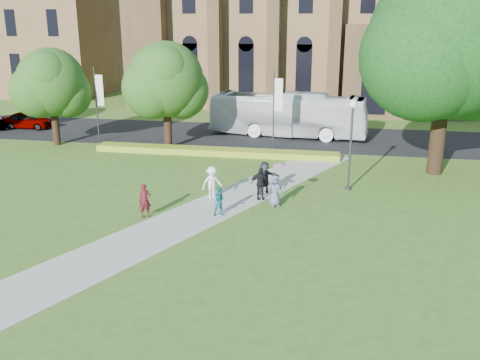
% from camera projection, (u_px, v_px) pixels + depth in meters
% --- Properties ---
extents(ground, '(160.00, 160.00, 0.00)m').
position_uv_depth(ground, '(195.00, 221.00, 26.46)').
color(ground, '#3C5D1B').
rests_on(ground, ground).
extents(road, '(160.00, 10.00, 0.02)m').
position_uv_depth(road, '(256.00, 136.00, 45.26)').
color(road, black).
rests_on(road, ground).
extents(footpath, '(15.58, 28.54, 0.04)m').
position_uv_depth(footpath, '(200.00, 214.00, 27.39)').
color(footpath, '#B2B2A8').
rests_on(footpath, ground).
extents(flower_hedge, '(18.00, 1.40, 0.45)m').
position_uv_depth(flower_hedge, '(215.00, 152.00, 39.15)').
color(flower_hedge, gold).
rests_on(flower_hedge, ground).
extents(building_west, '(22.00, 14.00, 18.30)m').
position_uv_depth(building_west, '(24.00, 20.00, 69.14)').
color(building_west, brown).
rests_on(building_west, ground).
extents(streetlamp, '(0.44, 0.44, 5.24)m').
position_uv_depth(streetlamp, '(351.00, 135.00, 30.30)').
color(streetlamp, '#38383D').
rests_on(streetlamp, ground).
extents(large_tree, '(9.60, 9.60, 13.20)m').
position_uv_depth(large_tree, '(448.00, 40.00, 32.09)').
color(large_tree, '#332114').
rests_on(large_tree, ground).
extents(street_tree_0, '(5.20, 5.20, 7.50)m').
position_uv_depth(street_tree_0, '(51.00, 83.00, 40.79)').
color(street_tree_0, '#332114').
rests_on(street_tree_0, ground).
extents(street_tree_1, '(5.60, 5.60, 8.05)m').
position_uv_depth(street_tree_1, '(166.00, 80.00, 39.60)').
color(street_tree_1, '#332114').
rests_on(street_tree_1, ground).
extents(banner_pole_0, '(0.70, 0.10, 6.00)m').
position_uv_depth(banner_pole_0, '(275.00, 106.00, 39.39)').
color(banner_pole_0, '#38383D').
rests_on(banner_pole_0, ground).
extents(banner_pole_1, '(0.70, 0.10, 6.00)m').
position_uv_depth(banner_pole_1, '(98.00, 101.00, 41.82)').
color(banner_pole_1, '#38383D').
rests_on(banner_pole_1, ground).
extents(tour_coach, '(13.33, 4.53, 3.64)m').
position_uv_depth(tour_coach, '(288.00, 115.00, 44.62)').
color(tour_coach, white).
rests_on(tour_coach, road).
extents(car_0, '(4.41, 1.79, 1.50)m').
position_uv_depth(car_0, '(28.00, 120.00, 48.10)').
color(car_0, gray).
rests_on(car_0, road).
extents(pedestrian_0, '(0.74, 0.66, 1.70)m').
position_uv_depth(pedestrian_0, '(145.00, 201.00, 26.72)').
color(pedestrian_0, '#4D1119').
rests_on(pedestrian_0, footpath).
extents(pedestrian_1, '(0.92, 0.85, 1.53)m').
position_uv_depth(pedestrian_1, '(220.00, 201.00, 26.86)').
color(pedestrian_1, '#18707C').
rests_on(pedestrian_1, footpath).
extents(pedestrian_2, '(1.35, 1.23, 1.82)m').
position_uv_depth(pedestrian_2, '(212.00, 183.00, 29.41)').
color(pedestrian_2, white).
rests_on(pedestrian_2, footpath).
extents(pedestrian_3, '(1.14, 0.74, 1.80)m').
position_uv_depth(pedestrian_3, '(260.00, 183.00, 29.28)').
color(pedestrian_3, black).
rests_on(pedestrian_3, footpath).
extents(pedestrian_4, '(0.97, 0.83, 1.68)m').
position_uv_depth(pedestrian_4, '(275.00, 191.00, 28.28)').
color(pedestrian_4, slate).
rests_on(pedestrian_4, footpath).
extents(pedestrian_5, '(1.79, 1.42, 1.90)m').
position_uv_depth(pedestrian_5, '(264.00, 178.00, 30.13)').
color(pedestrian_5, '#292931').
rests_on(pedestrian_5, footpath).
extents(parasol, '(0.70, 0.70, 0.59)m').
position_uv_depth(parasol, '(279.00, 170.00, 28.01)').
color(parasol, '#D898B4').
rests_on(parasol, pedestrian_4).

